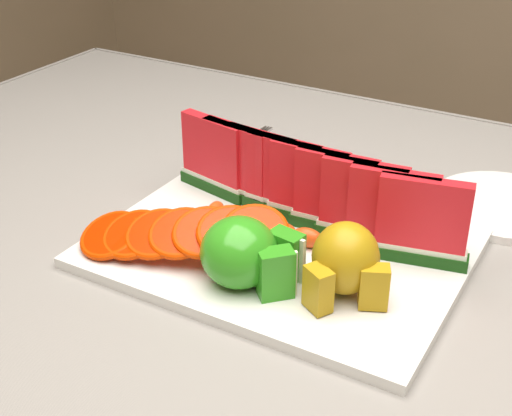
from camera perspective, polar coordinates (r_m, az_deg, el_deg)
The scene contains 11 objects.
table at distance 0.86m, azimuth 4.34°, elevation -9.94°, with size 1.40×0.90×0.75m.
tablecloth at distance 0.82m, azimuth 4.50°, elevation -6.54°, with size 1.53×1.03×0.20m.
platter at distance 0.81m, azimuth 1.99°, elevation -3.22°, with size 0.40×0.30×0.01m.
apple_cluster at distance 0.72m, azimuth -0.79°, elevation -3.73°, with size 0.12×0.10×0.07m.
pear_cluster at distance 0.71m, azimuth 7.18°, elevation -4.27°, with size 0.09×0.09×0.08m.
side_plate at distance 0.95m, azimuth 19.27°, elevation 0.17°, with size 0.21×0.21×0.01m.
fork at distance 1.05m, azimuth -1.67°, elevation 4.66°, with size 0.02×0.20×0.00m.
watermelon_row at distance 0.82m, azimuth 4.23°, elevation 1.63°, with size 0.39×0.07×0.10m.
orange_fan_front at distance 0.77m, azimuth -6.03°, elevation -1.99°, with size 0.25×0.14×0.06m.
orange_fan_back at distance 0.92m, azimuth 3.17°, elevation 2.71°, with size 0.23×0.09×0.04m.
tangerine_segments at distance 0.81m, azimuth 0.43°, elevation -1.30°, with size 0.15×0.05×0.02m.
Camera 1 is at (0.28, -0.61, 1.19)m, focal length 50.00 mm.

